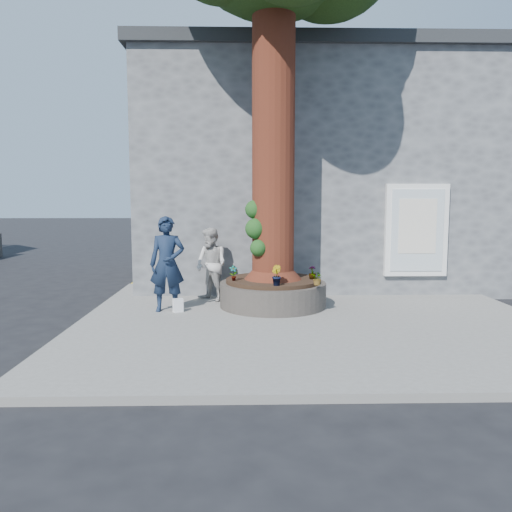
{
  "coord_description": "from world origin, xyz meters",
  "views": [
    {
      "loc": [
        0.18,
        -8.68,
        2.41
      ],
      "look_at": [
        0.43,
        1.71,
        1.25
      ],
      "focal_mm": 35.0,
      "sensor_mm": 36.0,
      "label": 1
    }
  ],
  "objects": [
    {
      "name": "man",
      "position": [
        -1.41,
        1.56,
        1.11
      ],
      "size": [
        0.73,
        0.49,
        1.97
      ],
      "primitive_type": "imported",
      "rotation": [
        0.0,
        0.0,
        0.03
      ],
      "color": "#132036",
      "rests_on": "pavement"
    },
    {
      "name": "shopping_bag",
      "position": [
        -1.19,
        1.45,
        0.26
      ],
      "size": [
        0.23,
        0.19,
        0.28
      ],
      "primitive_type": "cube",
      "rotation": [
        0.0,
        0.0,
        0.42
      ],
      "color": "white",
      "rests_on": "pavement"
    },
    {
      "name": "plant_b",
      "position": [
        0.81,
        1.15,
        0.92
      ],
      "size": [
        0.29,
        0.29,
        0.41
      ],
      "primitive_type": "imported",
      "rotation": [
        0.0,
        0.0,
        1.99
      ],
      "color": "gray",
      "rests_on": "planter"
    },
    {
      "name": "woman",
      "position": [
        -0.57,
        2.61,
        0.96
      ],
      "size": [
        1.03,
        1.01,
        1.67
      ],
      "primitive_type": "imported",
      "rotation": [
        0.0,
        0.0,
        -0.74
      ],
      "color": "beige",
      "rests_on": "pavement"
    },
    {
      "name": "stone_shop",
      "position": [
        2.5,
        7.2,
        3.16
      ],
      "size": [
        10.3,
        8.3,
        6.3
      ],
      "color": "#525357",
      "rests_on": "ground"
    },
    {
      "name": "ground",
      "position": [
        0.0,
        0.0,
        0.0
      ],
      "size": [
        120.0,
        120.0,
        0.0
      ],
      "primitive_type": "plane",
      "color": "black",
      "rests_on": "ground"
    },
    {
      "name": "plant_a",
      "position": [
        -0.05,
        1.76,
        0.88
      ],
      "size": [
        0.19,
        0.14,
        0.32
      ],
      "primitive_type": "imported",
      "rotation": [
        0.0,
        0.0,
        0.16
      ],
      "color": "gray",
      "rests_on": "planter"
    },
    {
      "name": "plant_c",
      "position": [
        1.65,
        1.94,
        0.86
      ],
      "size": [
        0.18,
        0.18,
        0.29
      ],
      "primitive_type": "imported",
      "rotation": [
        0.0,
        0.0,
        3.27
      ],
      "color": "gray",
      "rests_on": "planter"
    },
    {
      "name": "pavement",
      "position": [
        1.5,
        1.0,
        0.06
      ],
      "size": [
        9.0,
        8.0,
        0.12
      ],
      "primitive_type": "cube",
      "color": "slate",
      "rests_on": "ground"
    },
    {
      "name": "planter",
      "position": [
        0.8,
        2.0,
        0.41
      ],
      "size": [
        2.3,
        2.3,
        0.6
      ],
      "color": "black",
      "rests_on": "pavement"
    },
    {
      "name": "yellow_line",
      "position": [
        -3.05,
        1.0,
        0.0
      ],
      "size": [
        0.1,
        30.0,
        0.01
      ],
      "primitive_type": "cube",
      "color": "yellow",
      "rests_on": "ground"
    },
    {
      "name": "plant_d",
      "position": [
        1.65,
        1.15,
        0.86
      ],
      "size": [
        0.33,
        0.34,
        0.28
      ],
      "primitive_type": "imported",
      "rotation": [
        0.0,
        0.0,
        5.41
      ],
      "color": "gray",
      "rests_on": "planter"
    }
  ]
}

